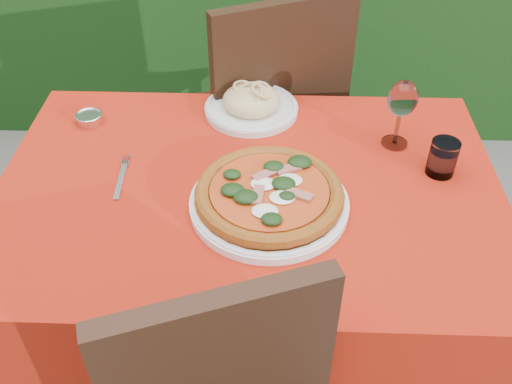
{
  "coord_description": "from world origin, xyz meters",
  "views": [
    {
      "loc": [
        0.06,
        -1.08,
        1.66
      ],
      "look_at": [
        0.02,
        -0.05,
        0.77
      ],
      "focal_mm": 40.0,
      "sensor_mm": 36.0,
      "label": 1
    }
  ],
  "objects_px": {
    "chair_far": "(268,112)",
    "steel_ramekin": "(89,119)",
    "wine_glass": "(402,101)",
    "fork": "(120,181)",
    "pizza_plate": "(269,197)",
    "water_glass": "(442,159)",
    "pasta_plate": "(251,104)"
  },
  "relations": [
    {
      "from": "chair_far",
      "to": "steel_ramekin",
      "type": "distance_m",
      "value": 0.62
    },
    {
      "from": "wine_glass",
      "to": "fork",
      "type": "distance_m",
      "value": 0.75
    },
    {
      "from": "pizza_plate",
      "to": "steel_ramekin",
      "type": "relative_size",
      "value": 5.91
    },
    {
      "from": "pizza_plate",
      "to": "wine_glass",
      "type": "distance_m",
      "value": 0.44
    },
    {
      "from": "wine_glass",
      "to": "water_glass",
      "type": "bearing_deg",
      "value": -51.4
    },
    {
      "from": "pizza_plate",
      "to": "wine_glass",
      "type": "xyz_separation_m",
      "value": [
        0.34,
        0.27,
        0.1
      ]
    },
    {
      "from": "water_glass",
      "to": "fork",
      "type": "distance_m",
      "value": 0.81
    },
    {
      "from": "wine_glass",
      "to": "steel_ramekin",
      "type": "distance_m",
      "value": 0.86
    },
    {
      "from": "pasta_plate",
      "to": "wine_glass",
      "type": "distance_m",
      "value": 0.43
    },
    {
      "from": "chair_far",
      "to": "pasta_plate",
      "type": "height_order",
      "value": "chair_far"
    },
    {
      "from": "pizza_plate",
      "to": "steel_ramekin",
      "type": "height_order",
      "value": "pizza_plate"
    },
    {
      "from": "chair_far",
      "to": "pizza_plate",
      "type": "distance_m",
      "value": 0.69
    },
    {
      "from": "chair_far",
      "to": "pasta_plate",
      "type": "relative_size",
      "value": 3.76
    },
    {
      "from": "chair_far",
      "to": "steel_ramekin",
      "type": "xyz_separation_m",
      "value": [
        -0.5,
        -0.32,
        0.17
      ]
    },
    {
      "from": "pasta_plate",
      "to": "steel_ramekin",
      "type": "relative_size",
      "value": 3.89
    },
    {
      "from": "chair_far",
      "to": "water_glass",
      "type": "xyz_separation_m",
      "value": [
        0.45,
        -0.52,
        0.2
      ]
    },
    {
      "from": "fork",
      "to": "steel_ramekin",
      "type": "relative_size",
      "value": 2.68
    },
    {
      "from": "pasta_plate",
      "to": "wine_glass",
      "type": "height_order",
      "value": "wine_glass"
    },
    {
      "from": "chair_far",
      "to": "steel_ramekin",
      "type": "height_order",
      "value": "chair_far"
    },
    {
      "from": "chair_far",
      "to": "fork",
      "type": "height_order",
      "value": "chair_far"
    },
    {
      "from": "pizza_plate",
      "to": "fork",
      "type": "xyz_separation_m",
      "value": [
        -0.37,
        0.08,
        -0.03
      ]
    },
    {
      "from": "pizza_plate",
      "to": "wine_glass",
      "type": "relative_size",
      "value": 2.16
    },
    {
      "from": "water_glass",
      "to": "pizza_plate",
      "type": "bearing_deg",
      "value": -161.27
    },
    {
      "from": "pizza_plate",
      "to": "pasta_plate",
      "type": "height_order",
      "value": "pasta_plate"
    },
    {
      "from": "wine_glass",
      "to": "fork",
      "type": "height_order",
      "value": "wine_glass"
    },
    {
      "from": "chair_far",
      "to": "pasta_plate",
      "type": "xyz_separation_m",
      "value": [
        -0.05,
        -0.25,
        0.19
      ]
    },
    {
      "from": "pasta_plate",
      "to": "water_glass",
      "type": "xyz_separation_m",
      "value": [
        0.49,
        -0.27,
        0.01
      ]
    },
    {
      "from": "pizza_plate",
      "to": "steel_ramekin",
      "type": "bearing_deg",
      "value": 146.77
    },
    {
      "from": "pasta_plate",
      "to": "wine_glass",
      "type": "bearing_deg",
      "value": -20.3
    },
    {
      "from": "chair_far",
      "to": "steel_ramekin",
      "type": "bearing_deg",
      "value": 7.82
    },
    {
      "from": "wine_glass",
      "to": "pizza_plate",
      "type": "bearing_deg",
      "value": -141.49
    },
    {
      "from": "chair_far",
      "to": "wine_glass",
      "type": "height_order",
      "value": "chair_far"
    }
  ]
}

